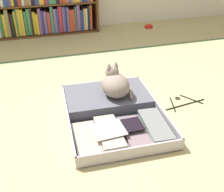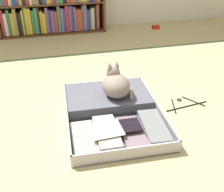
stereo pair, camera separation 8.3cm
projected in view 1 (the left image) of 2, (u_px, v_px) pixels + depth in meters
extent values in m
plane|color=tan|center=(109.00, 119.00, 2.04)|extent=(10.00, 10.00, 0.00)
cube|color=#31472C|center=(77.00, 55.00, 3.13)|extent=(4.80, 0.05, 0.00)
cube|color=#57351B|center=(95.00, 0.00, 3.78)|extent=(0.03, 0.29, 0.82)
cube|color=#57351B|center=(47.00, 33.00, 3.81)|extent=(1.41, 0.29, 0.02)
cube|color=#57351B|center=(44.00, 4.00, 3.61)|extent=(1.38, 0.29, 0.02)
cube|color=#3C8253|center=(2.00, 22.00, 3.58)|extent=(0.03, 0.24, 0.33)
cube|color=gold|center=(5.00, 24.00, 3.59)|extent=(0.04, 0.24, 0.29)
cube|color=olive|center=(8.00, 22.00, 3.58)|extent=(0.04, 0.24, 0.35)
cube|color=black|center=(11.00, 23.00, 3.61)|extent=(0.02, 0.24, 0.30)
cube|color=black|center=(13.00, 23.00, 3.62)|extent=(0.03, 0.24, 0.29)
cube|color=gold|center=(15.00, 22.00, 3.61)|extent=(0.02, 0.24, 0.32)
cube|color=#398854|center=(17.00, 21.00, 3.62)|extent=(0.02, 0.24, 0.35)
cube|color=gold|center=(19.00, 21.00, 3.63)|extent=(0.04, 0.24, 0.35)
cube|color=gold|center=(22.00, 21.00, 3.63)|extent=(0.03, 0.24, 0.34)
cube|color=#348653|center=(26.00, 21.00, 3.66)|extent=(0.03, 0.24, 0.31)
cube|color=#4B8854|center=(29.00, 20.00, 3.66)|extent=(0.04, 0.24, 0.34)
cube|color=#2B2723|center=(31.00, 20.00, 3.66)|extent=(0.02, 0.24, 0.35)
cube|color=gold|center=(34.00, 21.00, 3.69)|extent=(0.04, 0.24, 0.30)
cube|color=yellow|center=(37.00, 22.00, 3.69)|extent=(0.03, 0.24, 0.27)
cube|color=#7E4E91|center=(39.00, 20.00, 3.69)|extent=(0.03, 0.24, 0.34)
cube|color=#3A3F91|center=(42.00, 20.00, 3.71)|extent=(0.03, 0.24, 0.31)
cube|color=slate|center=(45.00, 21.00, 3.72)|extent=(0.04, 0.24, 0.30)
cube|color=#B9413A|center=(48.00, 21.00, 3.74)|extent=(0.04, 0.24, 0.28)
cube|color=#408161|center=(51.00, 18.00, 3.72)|extent=(0.04, 0.24, 0.35)
cube|color=slate|center=(54.00, 19.00, 3.74)|extent=(0.03, 0.24, 0.32)
cube|color=#384292|center=(57.00, 19.00, 3.75)|extent=(0.02, 0.24, 0.32)
cube|color=#B92D3C|center=(59.00, 18.00, 3.75)|extent=(0.04, 0.24, 0.35)
cube|color=slate|center=(62.00, 17.00, 3.77)|extent=(0.03, 0.24, 0.34)
cube|color=#324187|center=(64.00, 17.00, 3.78)|extent=(0.03, 0.24, 0.34)
cube|color=#794E8A|center=(67.00, 18.00, 3.78)|extent=(0.03, 0.24, 0.33)
cube|color=#B04426|center=(69.00, 19.00, 3.80)|extent=(0.03, 0.24, 0.29)
cube|color=#C23E2D|center=(72.00, 19.00, 3.81)|extent=(0.04, 0.24, 0.30)
cube|color=#447A60|center=(74.00, 17.00, 3.81)|extent=(0.02, 0.24, 0.33)
cube|color=#7D5797|center=(77.00, 16.00, 3.82)|extent=(0.04, 0.24, 0.35)
cube|color=#384184|center=(80.00, 18.00, 3.85)|extent=(0.03, 0.24, 0.28)
cube|color=#2E4882|center=(82.00, 19.00, 3.85)|extent=(0.02, 0.24, 0.27)
cube|color=gold|center=(83.00, 18.00, 3.86)|extent=(0.02, 0.24, 0.29)
cube|color=silver|center=(85.00, 17.00, 3.86)|extent=(0.03, 0.24, 0.30)
cube|color=black|center=(87.00, 16.00, 3.86)|extent=(0.03, 0.24, 0.33)
cube|color=#B74426|center=(89.00, 16.00, 3.87)|extent=(0.03, 0.24, 0.34)
cube|color=#B7AEB4|center=(122.00, 136.00, 1.86)|extent=(0.71, 0.49, 0.01)
cube|color=#B7AEB4|center=(132.00, 153.00, 1.66)|extent=(0.69, 0.05, 0.09)
cube|color=#B7AEB4|center=(72.00, 139.00, 1.77)|extent=(0.03, 0.45, 0.09)
cube|color=#B7AEB4|center=(168.00, 124.00, 1.91)|extent=(0.03, 0.45, 0.09)
cube|color=#484C59|center=(122.00, 135.00, 1.85)|extent=(0.69, 0.46, 0.01)
cube|color=#B7AEB4|center=(107.00, 102.00, 2.24)|extent=(0.71, 0.49, 0.01)
cube|color=#B7AEB4|center=(101.00, 86.00, 2.40)|extent=(0.69, 0.05, 0.09)
cube|color=#B7AEB4|center=(65.00, 103.00, 2.15)|extent=(0.03, 0.45, 0.09)
cube|color=#B7AEB4|center=(146.00, 93.00, 2.29)|extent=(0.03, 0.45, 0.09)
cube|color=#484C59|center=(107.00, 101.00, 2.23)|extent=(0.69, 0.46, 0.01)
cylinder|color=black|center=(114.00, 116.00, 2.04)|extent=(0.67, 0.05, 0.02)
cube|color=silver|center=(86.00, 138.00, 1.80)|extent=(0.16, 0.33, 0.02)
cube|color=tan|center=(87.00, 137.00, 1.79)|extent=(0.16, 0.34, 0.01)
cube|color=#73695A|center=(111.00, 136.00, 1.83)|extent=(0.17, 0.37, 0.01)
cube|color=#B49C91|center=(110.00, 133.00, 1.83)|extent=(0.17, 0.37, 0.02)
cube|color=#AFA092|center=(109.00, 132.00, 1.81)|extent=(0.16, 0.36, 0.02)
cube|color=slate|center=(133.00, 132.00, 1.87)|extent=(0.18, 0.36, 0.01)
cube|color=slate|center=(134.00, 131.00, 1.85)|extent=(0.15, 0.34, 0.02)
cube|color=silver|center=(156.00, 128.00, 1.90)|extent=(0.18, 0.36, 0.02)
cube|color=black|center=(156.00, 125.00, 1.90)|extent=(0.17, 0.36, 0.02)
cube|color=slate|center=(156.00, 124.00, 1.88)|extent=(0.18, 0.38, 0.02)
cube|color=white|center=(108.00, 130.00, 1.80)|extent=(0.22, 0.19, 0.01)
cube|color=black|center=(129.00, 125.00, 1.85)|extent=(0.19, 0.15, 0.01)
cube|color=#585965|center=(107.00, 97.00, 2.21)|extent=(0.68, 0.45, 0.08)
torus|color=white|center=(114.00, 95.00, 2.18)|extent=(0.10, 0.10, 0.01)
cylinder|color=black|center=(80.00, 89.00, 2.35)|extent=(0.02, 0.02, 0.08)
cylinder|color=black|center=(123.00, 84.00, 2.43)|extent=(0.02, 0.02, 0.08)
cube|color=white|center=(126.00, 151.00, 1.64)|extent=(0.04, 0.00, 0.03)
cube|color=yellow|center=(116.00, 153.00, 1.63)|extent=(0.04, 0.00, 0.02)
ellipsoid|color=gray|center=(115.00, 85.00, 2.12)|extent=(0.25, 0.29, 0.18)
ellipsoid|color=gray|center=(111.00, 86.00, 2.19)|extent=(0.16, 0.11, 0.10)
sphere|color=gray|center=(112.00, 72.00, 2.12)|extent=(0.11, 0.11, 0.11)
cone|color=gray|center=(116.00, 64.00, 2.09)|extent=(0.04, 0.04, 0.05)
cone|color=gray|center=(109.00, 65.00, 2.07)|extent=(0.04, 0.04, 0.05)
sphere|color=yellow|center=(112.00, 69.00, 2.16)|extent=(0.02, 0.02, 0.02)
sphere|color=yellow|center=(107.00, 70.00, 2.14)|extent=(0.02, 0.02, 0.02)
ellipsoid|color=gray|center=(130.00, 93.00, 2.16)|extent=(0.08, 0.20, 0.03)
cylinder|color=black|center=(186.00, 104.00, 2.21)|extent=(0.38, 0.06, 0.01)
cylinder|color=black|center=(173.00, 104.00, 2.21)|extent=(0.07, 0.21, 0.01)
cylinder|color=black|center=(192.00, 99.00, 2.28)|extent=(0.12, 0.18, 0.01)
torus|color=black|center=(178.00, 98.00, 2.29)|extent=(0.05, 0.05, 0.01)
cube|color=red|center=(149.00, 27.00, 4.02)|extent=(0.10, 0.07, 0.05)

